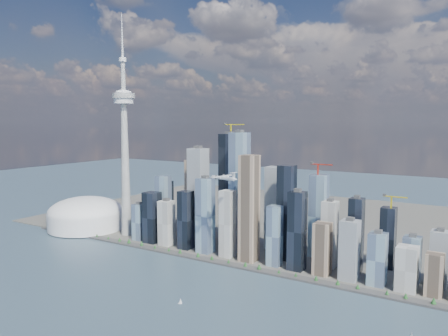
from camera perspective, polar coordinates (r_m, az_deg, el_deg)
The scene contains 10 objects.
ground at distance 751.14m, azimuth -12.66°, elevation -16.96°, with size 4000.00×4000.00×0.00m, color #2D414F.
seawall at distance 932.98m, azimuth -1.63°, elevation -12.01°, with size 1100.00×22.00×4.00m, color #383838.
land at distance 1318.75m, azimuth 9.26°, elevation -6.68°, with size 1400.00×900.00×3.00m, color #4C4C47.
shoreline_trees at distance 930.89m, azimuth -1.63°, elevation -11.62°, with size 960.53×7.20×8.80m.
skyscraper_cluster at distance 953.20m, azimuth 4.26°, elevation -6.19°, with size 736.00×142.00×285.76m.
needle_tower at distance 1124.36m, azimuth -12.84°, elevation 3.10°, with size 56.00×56.00×550.50m.
dome_stadium at distance 1244.87m, azimuth -17.57°, elevation -5.88°, with size 200.00×200.00×86.00m.
airplane at distance 840.85m, azimuth -0.05°, elevation -1.28°, with size 66.89×59.36×16.32m.
sailboat_west at distance 737.91m, azimuth -5.73°, elevation -17.00°, with size 6.96×3.62×9.72m.
sailboat_east at distance 681.29m, azimuth 23.27°, elevation -19.54°, with size 7.01×4.25×10.00m.
Camera 1 is at (488.14, -489.84, 293.24)m, focal length 35.00 mm.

